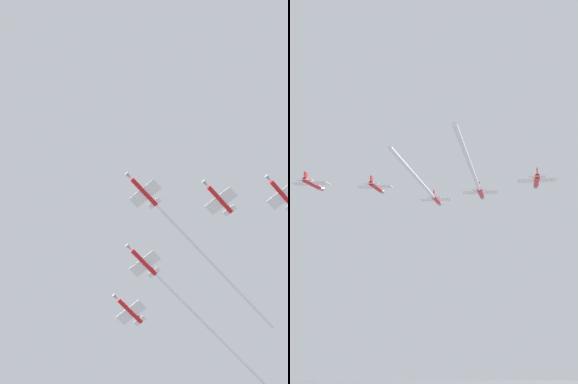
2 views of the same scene
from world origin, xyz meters
The scene contains 5 objects.
jet_lead centered at (7.34, 27.88, 188.69)m, with size 33.50×60.35×2.73m.
jet_port_inner centered at (18.57, 18.18, 189.91)m, with size 9.96×12.64×2.73m.
jet_starboard_inner centered at (2.29, 49.18, 187.48)m, with size 33.47×60.30×2.73m.
jet_port_outer centered at (36.13, 20.33, 189.22)m, with size 9.96×12.64×2.73m.
jet_starboard_outer centered at (-14.96, 47.61, 188.18)m, with size 9.96×12.64×2.73m.
Camera 2 is at (51.44, 161.18, 161.14)m, focal length 50.22 mm.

